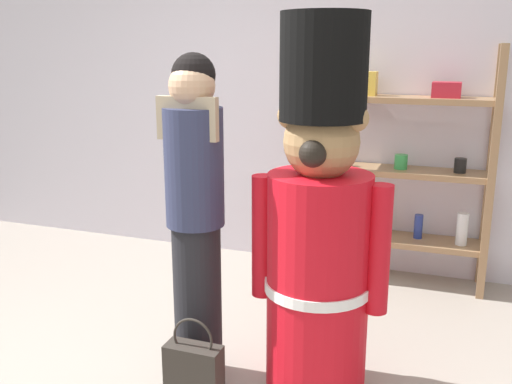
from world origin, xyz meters
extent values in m
cube|color=silver|center=(0.00, 2.20, 1.30)|extent=(6.40, 0.12, 2.60)
cube|color=#93704C|center=(0.23, 1.83, 0.84)|extent=(0.05, 0.05, 1.69)
cube|color=#93704C|center=(1.41, 1.83, 0.84)|extent=(0.05, 0.05, 1.69)
cube|color=#93704C|center=(0.23, 2.13, 0.84)|extent=(0.05, 0.05, 1.69)
cube|color=#93704C|center=(1.41, 2.13, 0.84)|extent=(0.05, 0.05, 1.69)
cube|color=#93704C|center=(0.82, 1.98, 0.30)|extent=(1.18, 0.30, 0.04)
cube|color=#93704C|center=(0.82, 1.98, 0.81)|extent=(1.18, 0.30, 0.04)
cube|color=#93704C|center=(0.82, 1.98, 1.32)|extent=(1.18, 0.30, 0.04)
cylinder|color=navy|center=(0.43, 1.94, 0.87)|extent=(0.07, 0.07, 0.08)
cylinder|color=green|center=(0.82, 1.98, 0.88)|extent=(0.09, 0.09, 0.10)
cylinder|color=black|center=(1.22, 1.98, 0.88)|extent=(0.08, 0.08, 0.10)
cylinder|color=#B27226|center=(0.38, 1.96, 0.41)|extent=(0.07, 0.07, 0.17)
cylinder|color=#596B33|center=(0.67, 2.00, 0.43)|extent=(0.07, 0.07, 0.22)
cylinder|color=navy|center=(0.97, 2.00, 0.41)|extent=(0.06, 0.06, 0.18)
cylinder|color=silver|center=(1.27, 1.96, 0.44)|extent=(0.08, 0.08, 0.23)
cube|color=gold|center=(0.56, 1.98, 1.42)|extent=(0.14, 0.11, 0.16)
cube|color=#B21E2D|center=(1.09, 1.98, 1.39)|extent=(0.19, 0.15, 0.10)
cylinder|color=red|center=(0.62, 0.40, 0.55)|extent=(0.49, 0.49, 1.10)
cylinder|color=white|center=(0.62, 0.40, 0.56)|extent=(0.51, 0.51, 0.05)
sphere|color=#A57D51|center=(0.62, 0.40, 1.25)|extent=(0.35, 0.35, 0.35)
sphere|color=#A57D51|center=(0.47, 0.40, 1.36)|extent=(0.12, 0.12, 0.12)
sphere|color=#A57D51|center=(0.76, 0.40, 1.36)|extent=(0.12, 0.12, 0.12)
cylinder|color=black|center=(0.62, 0.40, 1.57)|extent=(0.39, 0.39, 0.47)
cylinder|color=red|center=(0.34, 0.40, 0.77)|extent=(0.11, 0.11, 0.60)
cylinder|color=red|center=(0.89, 0.40, 0.77)|extent=(0.11, 0.11, 0.60)
sphere|color=black|center=(0.62, 0.25, 1.22)|extent=(0.12, 0.12, 0.12)
cylinder|color=black|center=(0.02, 0.32, 0.41)|extent=(0.24, 0.24, 0.82)
cylinder|color=#2D3351|center=(0.02, 0.32, 1.11)|extent=(0.28, 0.28, 0.57)
sphere|color=tan|center=(0.02, 0.32, 1.49)|extent=(0.22, 0.22, 0.22)
cube|color=tan|center=(0.02, 0.26, 1.34)|extent=(0.30, 0.04, 0.20)
sphere|color=black|center=(0.02, 0.34, 1.54)|extent=(0.21, 0.21, 0.21)
cube|color=#332D28|center=(0.12, 0.06, 0.16)|extent=(0.27, 0.11, 0.32)
torus|color=#332D28|center=(0.12, 0.06, 0.36)|extent=(0.20, 0.01, 0.20)
camera|label=1|loc=(1.19, -2.07, 1.65)|focal=39.88mm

